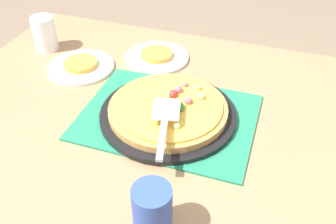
# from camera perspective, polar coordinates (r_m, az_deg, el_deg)

# --- Properties ---
(dining_table) EXTENTS (1.40, 1.00, 0.75)m
(dining_table) POSITION_cam_1_polar(r_m,az_deg,el_deg) (1.12, -0.00, -5.13)
(dining_table) COLOR #9E7A56
(dining_table) RESTS_ON ground_plane
(placemat) EXTENTS (0.48, 0.36, 0.01)m
(placemat) POSITION_cam_1_polar(r_m,az_deg,el_deg) (1.05, -0.00, -0.72)
(placemat) COLOR #237F5B
(placemat) RESTS_ON dining_table
(pizza_pan) EXTENTS (0.38, 0.38, 0.01)m
(pizza_pan) POSITION_cam_1_polar(r_m,az_deg,el_deg) (1.04, -0.00, -0.30)
(pizza_pan) COLOR black
(pizza_pan) RESTS_ON placemat
(pizza) EXTENTS (0.33, 0.33, 0.05)m
(pizza) POSITION_cam_1_polar(r_m,az_deg,el_deg) (1.03, 0.08, 0.60)
(pizza) COLOR tan
(pizza) RESTS_ON pizza_pan
(plate_near_left) EXTENTS (0.22, 0.22, 0.01)m
(plate_near_left) POSITION_cam_1_polar(r_m,az_deg,el_deg) (1.31, -1.71, 8.31)
(plate_near_left) COLOR white
(plate_near_left) RESTS_ON dining_table
(plate_far_right) EXTENTS (0.22, 0.22, 0.01)m
(plate_far_right) POSITION_cam_1_polar(r_m,az_deg,el_deg) (1.29, -13.11, 6.69)
(plate_far_right) COLOR white
(plate_far_right) RESTS_ON dining_table
(served_slice_left) EXTENTS (0.11, 0.11, 0.02)m
(served_slice_left) POSITION_cam_1_polar(r_m,az_deg,el_deg) (1.31, -1.72, 8.80)
(served_slice_left) COLOR gold
(served_slice_left) RESTS_ON plate_near_left
(served_slice_right) EXTENTS (0.11, 0.11, 0.02)m
(served_slice_right) POSITION_cam_1_polar(r_m,az_deg,el_deg) (1.28, -13.19, 7.18)
(served_slice_right) COLOR gold
(served_slice_right) RESTS_ON plate_far_right
(cup_far) EXTENTS (0.08, 0.08, 0.12)m
(cup_far) POSITION_cam_1_polar(r_m,az_deg,el_deg) (1.42, -18.28, 11.29)
(cup_far) COLOR white
(cup_far) RESTS_ON dining_table
(cup_corner) EXTENTS (0.08, 0.08, 0.12)m
(cup_corner) POSITION_cam_1_polar(r_m,az_deg,el_deg) (0.76, -2.42, -14.79)
(cup_corner) COLOR #3351AD
(cup_corner) RESTS_ON dining_table
(pizza_server) EXTENTS (0.10, 0.23, 0.01)m
(pizza_server) POSITION_cam_1_polar(r_m,az_deg,el_deg) (0.93, -0.51, -1.39)
(pizza_server) COLOR silver
(pizza_server) RESTS_ON pizza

